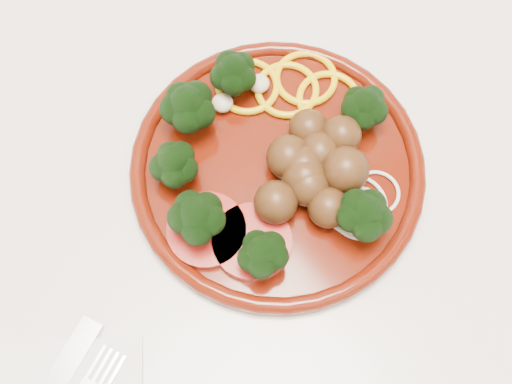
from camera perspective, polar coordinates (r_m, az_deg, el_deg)
counter at (r=0.99m, az=1.76°, el=-7.30°), size 2.40×0.60×0.90m
plate at (r=0.53m, az=1.91°, el=2.33°), size 0.25×0.25×0.06m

